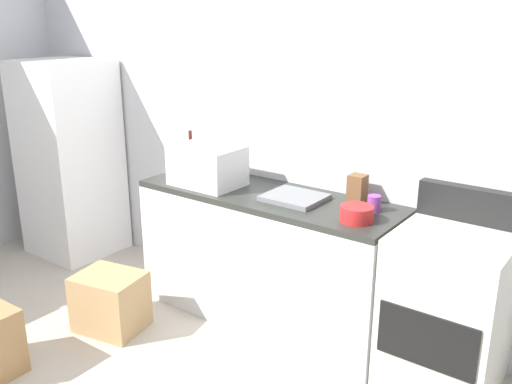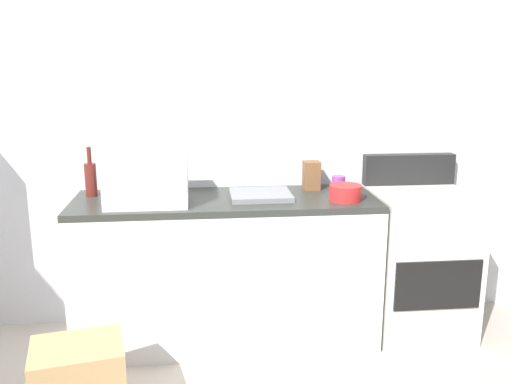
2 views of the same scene
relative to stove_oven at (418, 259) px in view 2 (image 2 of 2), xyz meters
name	(u,v)px [view 2 (image 2 of 2)]	position (x,y,z in m)	size (l,w,h in m)	color
wall_back	(175,125)	(-1.52, 0.34, 0.83)	(5.00, 0.10, 2.60)	silver
kitchen_counter	(226,269)	(-1.22, -0.01, -0.02)	(1.80, 0.60, 0.90)	silver
stove_oven	(418,259)	(0.00, 0.00, 0.00)	(0.60, 0.61, 1.10)	silver
microwave	(147,180)	(-1.67, -0.09, 0.57)	(0.46, 0.34, 0.27)	white
sink_basin	(261,195)	(-1.01, -0.01, 0.45)	(0.36, 0.32, 0.03)	slate
wine_bottle	(91,178)	(-2.02, 0.13, 0.54)	(0.07, 0.07, 0.30)	#591E19
coffee_mug	(338,184)	(-0.51, 0.09, 0.48)	(0.08, 0.08, 0.10)	purple
knife_block	(311,175)	(-0.67, 0.17, 0.52)	(0.10, 0.10, 0.18)	brown
mixing_bowl	(346,193)	(-0.52, -0.12, 0.48)	(0.19, 0.19, 0.09)	red
cardboard_box_large	(79,382)	(-1.97, -0.75, -0.27)	(0.43, 0.34, 0.39)	tan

